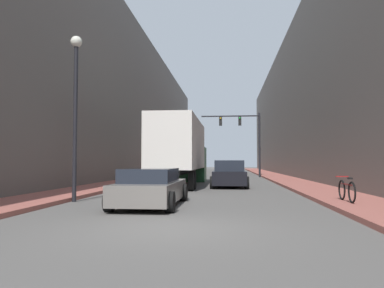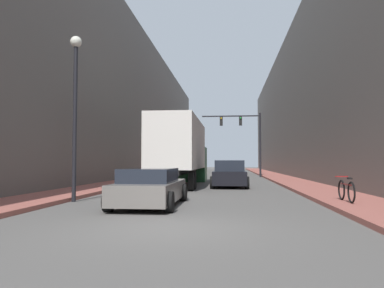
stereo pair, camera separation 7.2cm
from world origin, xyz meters
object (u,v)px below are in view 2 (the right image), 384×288
Objects in this scene: sedan_car at (150,188)px; suv_car at (230,174)px; semi_truck at (182,150)px; street_lamp at (75,94)px; parked_bicycle at (346,190)px; traffic_signal_gantry at (246,133)px.

suv_car is (2.71, 10.10, 0.13)m from sedan_car.
street_lamp is at bearing -105.18° from semi_truck.
parked_bicycle is at bearing -1.95° from street_lamp.
suv_car reaches higher than sedan_car.
semi_truck reaches higher than suv_car.
semi_truck is 2.56× the size of sedan_car.
sedan_car is 25.73m from traffic_signal_gantry.
traffic_signal_gantry is (4.77, 13.78, 2.17)m from semi_truck.
suv_car is (3.09, -1.18, -1.50)m from semi_truck.
suv_car is 10.27m from parked_bicycle.
street_lamp is at bearing -107.43° from traffic_signal_gantry.
semi_truck is 3.63m from suv_car.
street_lamp is (-2.79, -10.30, 1.87)m from semi_truck.
sedan_car is at bearing -88.08° from semi_truck.
street_lamp reaches higher than semi_truck.
sedan_car is 0.74× the size of street_lamp.
traffic_signal_gantry is at bearing 83.58° from suv_car.
sedan_car is 6.75m from parked_bicycle.
sedan_car is at bearing -17.22° from street_lamp.
semi_truck is 1.89× the size of street_lamp.
street_lamp is (-5.88, -9.12, 3.37)m from suv_car.
sedan_car is 0.73× the size of traffic_signal_gantry.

